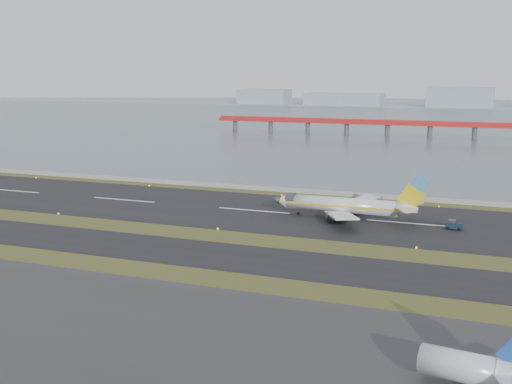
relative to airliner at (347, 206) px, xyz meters
The scene contains 11 objects.
ground 38.68m from the airliner, 130.69° to the right, with size 1000.00×1000.00×0.00m, color #344819.
apron_strip 87.94m from the airliner, 106.61° to the right, with size 1000.00×50.00×0.10m, color #2F3032.
taxiway_strip 48.38m from the airliner, 121.36° to the right, with size 1000.00×18.00×0.10m, color black.
runway_strip 25.36m from the airliner, behind, with size 1000.00×45.00×0.10m, color black.
seawall 39.85m from the airliner, 129.21° to the left, with size 1000.00×2.50×1.00m, color #969590.
bay_water 431.54m from the airliner, 93.34° to the left, with size 1400.00×800.00×1.30m, color #4B5F6C.
red_pier 220.88m from the airliner, 91.33° to the left, with size 260.00×5.00×10.20m.
far_shoreline 590.91m from the airliner, 91.11° to the left, with size 1400.00×80.00×60.50m.
airliner is the anchor object (origin of this frame).
pushback_tug 25.76m from the airliner, ahead, with size 3.75×2.34×2.33m.
second_airliner_tail 88.29m from the airliner, 66.64° to the right, with size 15.97×13.13×9.86m.
Camera 1 is at (60.91, -123.45, 35.31)m, focal length 45.00 mm.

